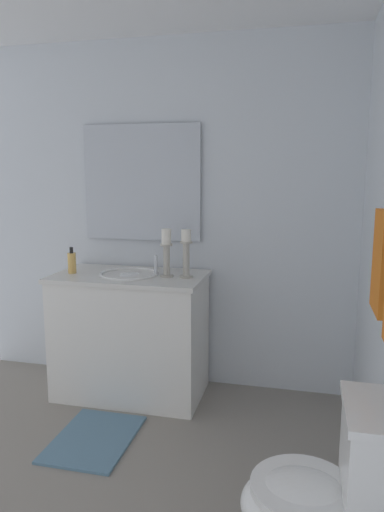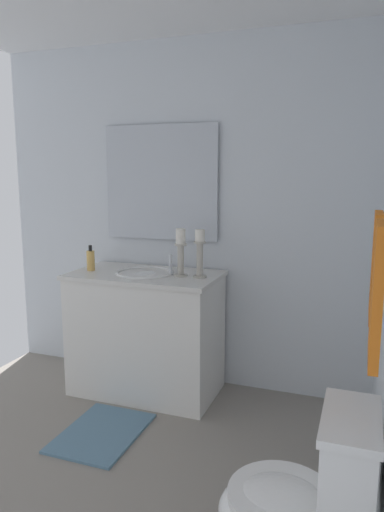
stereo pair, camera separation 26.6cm
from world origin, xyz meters
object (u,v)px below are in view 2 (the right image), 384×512
at_px(sink_basin, 145,279).
at_px(candle_holder_short, 181,251).
at_px(bath_mat, 102,433).
at_px(vanity_cabinet, 146,333).
at_px(candle_holder_tall, 200,252).
at_px(towel_center, 377,293).
at_px(mirror, 160,183).
at_px(towel_near_vanity, 376,266).
at_px(soap_bottle, 91,260).
at_px(toilet, 300,509).

height_order(sink_basin, candle_holder_short, candle_holder_short).
bearing_deg(bath_mat, candle_holder_short, 156.86).
distance_m(vanity_cabinet, candle_holder_tall, 0.72).
bearing_deg(sink_basin, towel_center, 47.44).
bearing_deg(bath_mat, sink_basin, 179.91).
relative_size(mirror, candle_holder_tall, 2.72).
height_order(sink_basin, candle_holder_tall, candle_holder_tall).
distance_m(mirror, towel_center, 2.19).
xyz_separation_m(vanity_cabinet, sink_basin, (0.00, 0.00, 0.39)).
distance_m(vanity_cabinet, candle_holder_short, 0.65).
bearing_deg(mirror, vanity_cabinet, -0.01).
relative_size(towel_near_vanity, towel_center, 0.94).
bearing_deg(vanity_cabinet, towel_center, 47.46).
height_order(vanity_cabinet, candle_holder_short, candle_holder_short).
relative_size(mirror, bath_mat, 1.44).
distance_m(vanity_cabinet, soap_bottle, 0.64).
xyz_separation_m(soap_bottle, toilet, (1.31, 1.65, -0.57)).
bearing_deg(soap_bottle, candle_holder_tall, 93.82).
height_order(vanity_cabinet, sink_basin, sink_basin).
relative_size(vanity_cabinet, toilet, 1.38).
xyz_separation_m(mirror, bath_mat, (0.91, 0.00, -1.46)).
height_order(candle_holder_tall, towel_near_vanity, towel_near_vanity).
xyz_separation_m(sink_basin, bath_mat, (0.62, -0.00, -0.81)).
distance_m(soap_bottle, toilet, 2.18).
relative_size(candle_holder_short, towel_center, 0.72).
bearing_deg(soap_bottle, sink_basin, 96.96).
height_order(vanity_cabinet, towel_near_vanity, towel_near_vanity).
bearing_deg(towel_center, towel_near_vanity, 180.00).
height_order(vanity_cabinet, bath_mat, vanity_cabinet).
xyz_separation_m(towel_near_vanity, towel_center, (0.39, 0.00, -0.01)).
height_order(candle_holder_tall, bath_mat, candle_holder_tall).
height_order(candle_holder_short, bath_mat, candle_holder_short).
bearing_deg(towel_center, mirror, -138.00).
xyz_separation_m(vanity_cabinet, candle_holder_short, (0.00, 0.27, 0.60)).
distance_m(vanity_cabinet, towel_near_vanity, 1.89).
bearing_deg(soap_bottle, towel_near_vanity, 64.17).
relative_size(sink_basin, mirror, 0.47).
height_order(sink_basin, towel_near_vanity, towel_near_vanity).
distance_m(soap_bottle, towel_near_vanity, 2.07).
bearing_deg(towel_center, toilet, -84.28).
bearing_deg(mirror, bath_mat, 0.00).
bearing_deg(mirror, sink_basin, 0.20).
height_order(soap_bottle, bath_mat, soap_bottle).
distance_m(mirror, bath_mat, 1.71).
xyz_separation_m(vanity_cabinet, mirror, (-0.28, 0.00, 1.04)).
xyz_separation_m(mirror, towel_center, (1.61, 1.45, -0.30)).
bearing_deg(mirror, towel_center, 42.00).
xyz_separation_m(sink_basin, candle_holder_short, (0.00, 0.26, 0.21)).
relative_size(vanity_cabinet, bath_mat, 1.72).
height_order(mirror, toilet, mirror).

